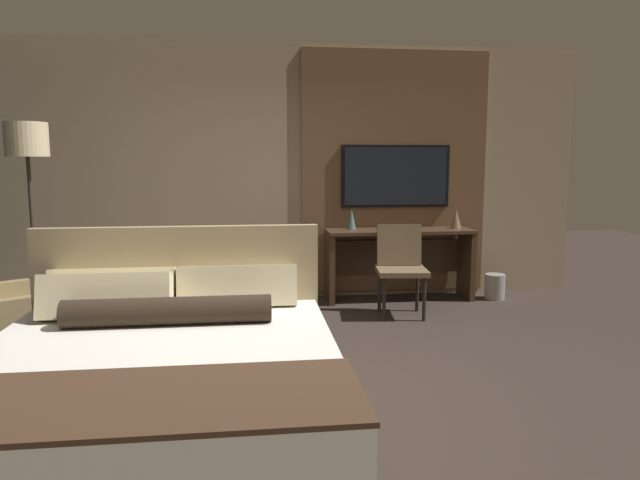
{
  "coord_description": "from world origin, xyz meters",
  "views": [
    {
      "loc": [
        -0.15,
        -3.76,
        1.53
      ],
      "look_at": [
        0.42,
        0.81,
        0.89
      ],
      "focal_mm": 32.0,
      "sensor_mm": 36.0,
      "label": 1
    }
  ],
  "objects_px": {
    "vase_tall": "(351,219)",
    "vase_short": "(456,219)",
    "floor_lamp": "(28,158)",
    "book": "(408,228)",
    "waste_bin": "(495,287)",
    "tv": "(395,176)",
    "bed": "(160,382)",
    "desk_chair": "(400,261)",
    "desk": "(398,253)"
  },
  "relations": [
    {
      "from": "bed",
      "to": "waste_bin",
      "type": "bearing_deg",
      "value": 41.67
    },
    {
      "from": "desk",
      "to": "tv",
      "type": "height_order",
      "value": "tv"
    },
    {
      "from": "desk",
      "to": "tv",
      "type": "bearing_deg",
      "value": 90.0
    },
    {
      "from": "tv",
      "to": "floor_lamp",
      "type": "relative_size",
      "value": 0.67
    },
    {
      "from": "desk",
      "to": "floor_lamp",
      "type": "relative_size",
      "value": 0.87
    },
    {
      "from": "bed",
      "to": "vase_tall",
      "type": "height_order",
      "value": "bed"
    },
    {
      "from": "bed",
      "to": "floor_lamp",
      "type": "bearing_deg",
      "value": 124.04
    },
    {
      "from": "desk_chair",
      "to": "waste_bin",
      "type": "height_order",
      "value": "desk_chair"
    },
    {
      "from": "desk_chair",
      "to": "floor_lamp",
      "type": "distance_m",
      "value": 3.49
    },
    {
      "from": "floor_lamp",
      "to": "book",
      "type": "relative_size",
      "value": 7.25
    },
    {
      "from": "bed",
      "to": "desk_chair",
      "type": "height_order",
      "value": "bed"
    },
    {
      "from": "vase_tall",
      "to": "waste_bin",
      "type": "distance_m",
      "value": 1.78
    },
    {
      "from": "vase_short",
      "to": "book",
      "type": "relative_size",
      "value": 0.84
    },
    {
      "from": "desk_chair",
      "to": "vase_tall",
      "type": "distance_m",
      "value": 0.86
    },
    {
      "from": "vase_tall",
      "to": "desk",
      "type": "bearing_deg",
      "value": -7.42
    },
    {
      "from": "desk",
      "to": "tv",
      "type": "relative_size",
      "value": 1.31
    },
    {
      "from": "bed",
      "to": "floor_lamp",
      "type": "relative_size",
      "value": 1.13
    },
    {
      "from": "vase_tall",
      "to": "floor_lamp",
      "type": "bearing_deg",
      "value": -158.53
    },
    {
      "from": "desk",
      "to": "book",
      "type": "height_order",
      "value": "book"
    },
    {
      "from": "tv",
      "to": "desk_chair",
      "type": "bearing_deg",
      "value": -100.16
    },
    {
      "from": "tv",
      "to": "vase_tall",
      "type": "xyz_separation_m",
      "value": [
        -0.52,
        -0.12,
        -0.47
      ]
    },
    {
      "from": "desk_chair",
      "to": "floor_lamp",
      "type": "height_order",
      "value": "floor_lamp"
    },
    {
      "from": "tv",
      "to": "floor_lamp",
      "type": "height_order",
      "value": "floor_lamp"
    },
    {
      "from": "desk",
      "to": "vase_tall",
      "type": "xyz_separation_m",
      "value": [
        -0.52,
        0.07,
        0.38
      ]
    },
    {
      "from": "vase_short",
      "to": "vase_tall",
      "type": "bearing_deg",
      "value": 176.47
    },
    {
      "from": "book",
      "to": "waste_bin",
      "type": "distance_m",
      "value": 1.19
    },
    {
      "from": "bed",
      "to": "vase_short",
      "type": "bearing_deg",
      "value": 47.08
    },
    {
      "from": "desk",
      "to": "waste_bin",
      "type": "relative_size",
      "value": 5.77
    },
    {
      "from": "bed",
      "to": "vase_tall",
      "type": "distance_m",
      "value": 3.53
    },
    {
      "from": "desk",
      "to": "vase_tall",
      "type": "distance_m",
      "value": 0.65
    },
    {
      "from": "book",
      "to": "desk",
      "type": "bearing_deg",
      "value": 173.77
    },
    {
      "from": "bed",
      "to": "tv",
      "type": "bearing_deg",
      "value": 56.16
    },
    {
      "from": "floor_lamp",
      "to": "waste_bin",
      "type": "bearing_deg",
      "value": 11.72
    },
    {
      "from": "bed",
      "to": "waste_bin",
      "type": "height_order",
      "value": "bed"
    },
    {
      "from": "desk",
      "to": "waste_bin",
      "type": "height_order",
      "value": "desk"
    },
    {
      "from": "floor_lamp",
      "to": "vase_short",
      "type": "distance_m",
      "value": 4.29
    },
    {
      "from": "vase_short",
      "to": "bed",
      "type": "bearing_deg",
      "value": -132.92
    },
    {
      "from": "floor_lamp",
      "to": "vase_tall",
      "type": "distance_m",
      "value": 3.21
    },
    {
      "from": "desk",
      "to": "waste_bin",
      "type": "distance_m",
      "value": 1.15
    },
    {
      "from": "desk_chair",
      "to": "waste_bin",
      "type": "bearing_deg",
      "value": 27.65
    },
    {
      "from": "bed",
      "to": "waste_bin",
      "type": "relative_size",
      "value": 7.47
    },
    {
      "from": "vase_tall",
      "to": "vase_short",
      "type": "xyz_separation_m",
      "value": [
        1.17,
        -0.07,
        -0.01
      ]
    },
    {
      "from": "tv",
      "to": "desk_chair",
      "type": "xyz_separation_m",
      "value": [
        -0.14,
        -0.81,
        -0.82
      ]
    },
    {
      "from": "vase_tall",
      "to": "vase_short",
      "type": "bearing_deg",
      "value": -3.53
    },
    {
      "from": "desk",
      "to": "vase_tall",
      "type": "bearing_deg",
      "value": 172.58
    },
    {
      "from": "desk_chair",
      "to": "book",
      "type": "distance_m",
      "value": 0.71
    },
    {
      "from": "book",
      "to": "floor_lamp",
      "type": "bearing_deg",
      "value": -163.19
    },
    {
      "from": "desk_chair",
      "to": "vase_short",
      "type": "bearing_deg",
      "value": 44.1
    },
    {
      "from": "desk_chair",
      "to": "vase_short",
      "type": "relative_size",
      "value": 4.24
    },
    {
      "from": "tv",
      "to": "vase_tall",
      "type": "height_order",
      "value": "tv"
    }
  ]
}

